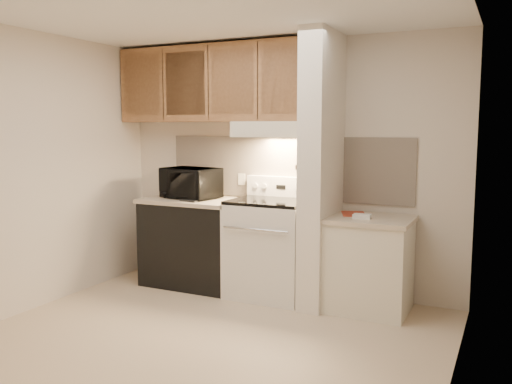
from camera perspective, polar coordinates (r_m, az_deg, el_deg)
The scene contains 50 objects.
floor at distance 4.46m, azimuth -4.74°, elevation -14.87°, with size 3.60×3.60×0.00m, color #C8B092.
ceiling at distance 4.22m, azimuth -5.10°, elevation 18.47°, with size 3.60×3.60×0.00m, color white.
wall_back at distance 5.50m, azimuth 3.06°, elevation 2.71°, with size 3.60×0.02×2.50m, color beige.
wall_left at distance 5.30m, azimuth -21.93°, elevation 2.06°, with size 0.02×3.00×2.50m, color beige.
wall_right at distance 3.60m, azimuth 20.61°, elevation 0.05°, with size 0.02×3.00×2.50m, color beige.
backsplash at distance 5.49m, azimuth 3.01°, elevation 2.55°, with size 2.60×0.02×0.63m, color beige.
range_body at distance 5.30m, azimuth 1.56°, elevation -6.08°, with size 0.76×0.65×0.92m, color silver.
oven_window at distance 5.01m, azimuth 0.08°, elevation -6.37°, with size 0.50×0.01×0.30m, color black.
oven_handle at distance 4.93m, azimuth -0.11°, elevation -3.98°, with size 0.02×0.02×0.65m, color silver.
cooktop at distance 5.22m, azimuth 1.58°, elevation -0.99°, with size 0.74×0.64×0.03m, color black.
range_backguard at distance 5.46m, azimuth 2.80°, elevation 0.58°, with size 0.76×0.08×0.20m, color silver.
range_display at distance 5.42m, azimuth 2.63°, elevation 0.53°, with size 0.10×0.01×0.04m, color black.
range_knob_left_outer at distance 5.53m, azimuth -0.05°, elevation 0.67°, with size 0.05×0.05×0.02m, color silver.
range_knob_left_inner at distance 5.49m, azimuth 0.89°, elevation 0.62°, with size 0.05×0.05×0.02m, color silver.
range_knob_right_inner at distance 5.35m, azimuth 4.39°, elevation 0.44°, with size 0.05×0.05×0.02m, color silver.
range_knob_right_outer at distance 5.32m, azimuth 5.40°, elevation 0.38°, with size 0.05×0.05×0.02m, color silver.
dishwasher_front at distance 5.72m, azimuth -6.50°, elevation -5.41°, with size 1.00×0.63×0.87m, color black.
left_countertop at distance 5.64m, azimuth -6.57°, elevation -0.89°, with size 1.04×0.67×0.04m, color #C0AE94.
spoon_rest at distance 5.43m, azimuth -7.02°, elevation -0.91°, with size 0.22×0.07×0.02m, color black.
teal_jar at distance 6.01m, azimuth -8.28°, elevation 0.26°, with size 0.10×0.10×0.11m, color #2F6C71.
outlet at distance 5.69m, azimuth -1.52°, elevation 1.35°, with size 0.08×0.01×0.12m, color beige.
microwave at distance 5.67m, azimuth -6.91°, elevation 0.95°, with size 0.57×0.39×0.32m, color black.
partition_pillar at distance 4.99m, azimuth 6.93°, elevation 2.24°, with size 0.22×0.70×2.50m, color silver.
pillar_trim at distance 5.03m, azimuth 5.68°, elevation 2.86°, with size 0.01×0.70×0.04m, color #93643C.
knife_strip at distance 4.98m, azimuth 5.42°, elevation 3.06°, with size 0.02×0.42×0.04m, color black.
knife_blade_a at distance 4.86m, azimuth 4.68°, elevation 1.79°, with size 0.01×0.04×0.16m, color silver.
knife_handle_a at distance 4.85m, azimuth 4.70°, elevation 3.55°, with size 0.02×0.02×0.10m, color black.
knife_blade_b at distance 4.92m, azimuth 4.96°, elevation 1.73°, with size 0.01×0.04×0.18m, color silver.
knife_handle_b at distance 4.89m, azimuth 4.92°, elevation 3.59°, with size 0.02×0.02×0.10m, color black.
knife_blade_c at distance 5.01m, azimuth 5.33°, elevation 1.70°, with size 0.01×0.04×0.20m, color silver.
knife_handle_c at distance 4.98m, azimuth 5.27°, elevation 3.64°, with size 0.02×0.02×0.10m, color black.
knife_blade_d at distance 5.07m, azimuth 5.62°, elevation 2.00°, with size 0.01×0.04×0.16m, color silver.
knife_handle_d at distance 5.07m, azimuth 5.67°, elevation 3.69°, with size 0.02×0.02×0.10m, color black.
knife_blade_e at distance 5.15m, azimuth 5.94°, elevation 1.96°, with size 0.01×0.04×0.18m, color silver.
knife_handle_e at distance 5.14m, azimuth 5.96°, elevation 3.73°, with size 0.02×0.02×0.10m, color black.
oven_mitt at distance 5.20m, azimuth 6.14°, elevation 2.03°, with size 0.03×0.10×0.25m, color gray.
right_cab_base at distance 5.01m, azimuth 11.82°, elevation -7.66°, with size 0.70×0.60×0.81m, color beige.
right_countertop at distance 4.92m, azimuth 11.94°, elevation -2.86°, with size 0.74×0.64×0.04m, color #C0AE94.
red_folder at distance 5.05m, azimuth 10.24°, elevation -2.28°, with size 0.21×0.28×0.01m, color #A53823.
white_box at distance 4.83m, azimuth 11.09°, elevation -2.54°, with size 0.15×0.10×0.04m, color white.
range_hood at distance 5.28m, azimuth 2.16°, elevation 6.62°, with size 0.78×0.44×0.15m, color beige.
hood_lip at distance 5.09m, azimuth 1.21°, elevation 6.10°, with size 0.78×0.04×0.06m, color beige.
upper_cabinets at distance 5.65m, azimuth -4.19°, elevation 11.29°, with size 2.18×0.33×0.77m, color #93643C.
cab_door_a at distance 5.97m, azimuth -11.93°, elevation 10.93°, with size 0.46×0.01×0.63m, color #93643C.
cab_gap_a at distance 5.80m, azimuth -9.76°, elevation 11.10°, with size 0.01×0.01×0.73m, color black.
cab_door_b at distance 5.65m, azimuth -7.46°, elevation 11.25°, with size 0.46×0.01×0.63m, color #93643C.
cab_gap_b at distance 5.51m, azimuth -5.04°, elevation 11.40°, with size 0.01×0.01×0.73m, color black.
cab_door_c at distance 5.38m, azimuth -2.48°, elevation 11.53°, with size 0.46×0.01×0.63m, color #93643C.
cab_gap_c at distance 5.25m, azimuth 0.19°, elevation 11.64°, with size 0.01×0.01×0.73m, color black.
cab_door_d at distance 5.14m, azimuth 2.99°, elevation 11.73°, with size 0.46×0.01×0.63m, color #93643C.
Camera 1 is at (2.11, -3.56, 1.65)m, focal length 38.00 mm.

